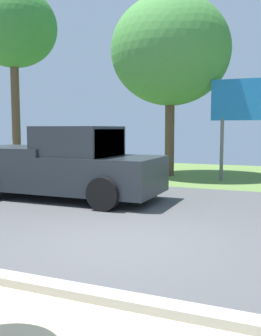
{
  "coord_description": "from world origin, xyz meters",
  "views": [
    {
      "loc": [
        2.43,
        -5.51,
        1.83
      ],
      "look_at": [
        -0.26,
        1.0,
        1.1
      ],
      "focal_mm": 40.97,
      "sensor_mm": 36.0,
      "label": 1
    }
  ],
  "objects": [
    {
      "name": "tree_left_far",
      "position": [
        -8.55,
        8.05,
        6.04
      ],
      "size": [
        3.69,
        3.69,
        7.77
      ],
      "color": "brown",
      "rests_on": "ground_plane"
    },
    {
      "name": "tree_right_far",
      "position": [
        -1.81,
        8.68,
        4.71
      ],
      "size": [
        4.48,
        4.48,
        6.76
      ],
      "color": "brown",
      "rests_on": "ground_plane"
    },
    {
      "name": "ground_plane",
      "position": [
        0.0,
        2.95,
        -0.05
      ],
      "size": [
        40.0,
        22.0,
        0.2
      ],
      "color": "#4C4C4F"
    },
    {
      "name": "roadside_billboard",
      "position": [
        1.17,
        8.12,
        2.55
      ],
      "size": [
        2.6,
        0.12,
        3.5
      ],
      "color": "slate",
      "rests_on": "ground_plane"
    },
    {
      "name": "pickup_truck",
      "position": [
        -3.0,
        3.04,
        0.87
      ],
      "size": [
        5.2,
        2.28,
        1.88
      ],
      "rotation": [
        0.0,
        0.0,
        0.09
      ],
      "color": "#23282D",
      "rests_on": "ground_plane"
    }
  ]
}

